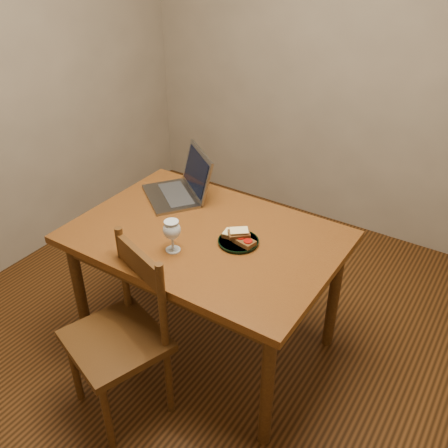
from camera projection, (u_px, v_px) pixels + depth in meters
The scene contains 10 objects.
floor at pixel (219, 341), 2.87m from camera, with size 3.20×3.20×0.02m, color black.
back_wall at pixel (351, 51), 3.32m from camera, with size 3.20×0.02×2.60m, color gray.
table at pixel (206, 248), 2.50m from camera, with size 1.30×0.90×0.74m.
chair at pixel (119, 329), 2.25m from camera, with size 0.53×0.52×0.45m.
plate at pixel (238, 242), 2.39m from camera, with size 0.20×0.20×0.02m, color black.
sandwich_cheese at pixel (234, 235), 2.39m from camera, with size 0.10×0.06×0.03m, color #381E0C, non-canonical shape.
sandwich_tomato at pixel (244, 241), 2.35m from camera, with size 0.11×0.06×0.03m, color #381E0C, non-canonical shape.
sandwich_top at pixel (239, 233), 2.36m from camera, with size 0.10×0.06×0.03m, color #381E0C, non-canonical shape.
milk_glass at pixel (172, 236), 2.30m from camera, with size 0.08×0.08×0.16m, color white, non-canonical shape.
laptop at pixel (183, 185), 2.76m from camera, with size 0.47×0.46×0.25m.
Camera 1 is at (1.16, -1.72, 2.09)m, focal length 40.00 mm.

